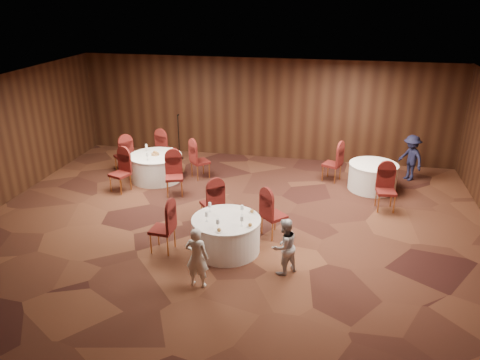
% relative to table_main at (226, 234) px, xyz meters
% --- Properties ---
extents(ground, '(12.00, 12.00, 0.00)m').
position_rel_table_main_xyz_m(ground, '(-0.17, 1.09, -0.38)').
color(ground, black).
rests_on(ground, ground).
extents(room_shell, '(12.00, 12.00, 12.00)m').
position_rel_table_main_xyz_m(room_shell, '(-0.17, 1.09, 1.59)').
color(room_shell, silver).
rests_on(room_shell, ground).
extents(table_main, '(1.45, 1.45, 0.74)m').
position_rel_table_main_xyz_m(table_main, '(0.00, 0.00, 0.00)').
color(table_main, white).
rests_on(table_main, ground).
extents(table_left, '(1.51, 1.51, 0.74)m').
position_rel_table_main_xyz_m(table_left, '(-2.91, 3.49, -0.00)').
color(table_left, white).
rests_on(table_left, ground).
extents(table_right, '(1.32, 1.32, 0.74)m').
position_rel_table_main_xyz_m(table_right, '(3.21, 4.00, -0.00)').
color(table_right, white).
rests_on(table_right, ground).
extents(chairs_main, '(2.86, 2.08, 1.00)m').
position_rel_table_main_xyz_m(chairs_main, '(-0.34, 0.58, 0.12)').
color(chairs_main, '#460E0E').
rests_on(chairs_main, ground).
extents(chairs_left, '(3.13, 2.90, 1.00)m').
position_rel_table_main_xyz_m(chairs_left, '(-2.88, 3.50, 0.12)').
color(chairs_left, '#460E0E').
rests_on(chairs_left, ground).
extents(chairs_right, '(1.99, 2.33, 1.00)m').
position_rel_table_main_xyz_m(chairs_right, '(2.77, 3.57, 0.12)').
color(chairs_right, '#460E0E').
rests_on(chairs_right, ground).
extents(tabletop_main, '(1.08, 1.10, 0.22)m').
position_rel_table_main_xyz_m(tabletop_main, '(0.13, -0.10, 0.47)').
color(tabletop_main, silver).
rests_on(tabletop_main, table_main).
extents(tabletop_left, '(0.92, 0.79, 0.22)m').
position_rel_table_main_xyz_m(tabletop_left, '(-2.90, 3.49, 0.45)').
color(tabletop_left, silver).
rests_on(tabletop_left, table_left).
extents(tabletop_right, '(0.08, 0.08, 0.22)m').
position_rel_table_main_xyz_m(tabletop_right, '(3.40, 3.71, 0.52)').
color(tabletop_right, silver).
rests_on(tabletop_right, table_right).
extents(mic_stand, '(0.24, 0.24, 1.48)m').
position_rel_table_main_xyz_m(mic_stand, '(-2.81, 5.31, 0.05)').
color(mic_stand, black).
rests_on(mic_stand, ground).
extents(woman_a, '(0.46, 0.32, 1.21)m').
position_rel_table_main_xyz_m(woman_a, '(-0.23, -1.36, 0.23)').
color(woman_a, silver).
rests_on(woman_a, ground).
extents(woman_b, '(0.71, 0.71, 1.16)m').
position_rel_table_main_xyz_m(woman_b, '(1.29, -0.60, 0.20)').
color(woman_b, silver).
rests_on(woman_b, ground).
extents(man_c, '(0.90, 1.00, 1.34)m').
position_rel_table_main_xyz_m(man_c, '(4.29, 4.93, 0.30)').
color(man_c, black).
rests_on(man_c, ground).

